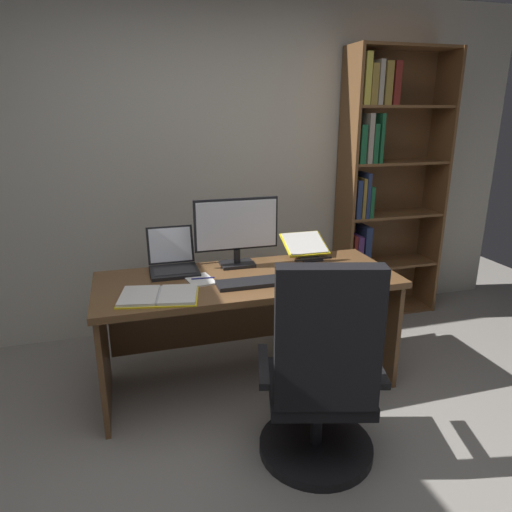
{
  "coord_description": "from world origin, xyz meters",
  "views": [
    {
      "loc": [
        -0.73,
        -1.53,
        1.73
      ],
      "look_at": [
        0.01,
        1.02,
        0.89
      ],
      "focal_mm": 32.48,
      "sensor_mm": 36.0,
      "label": 1
    }
  ],
  "objects_px": {
    "laptop": "(173,262)",
    "monitor": "(237,231)",
    "computer_mouse": "(300,277)",
    "keyboard": "(252,283)",
    "reading_stand_with_book": "(306,246)",
    "bookshelf": "(380,182)",
    "pen": "(203,278)",
    "open_binder": "(159,296)",
    "notepad": "(200,280)",
    "desk": "(245,301)",
    "office_chair": "(322,383)"
  },
  "relations": [
    {
      "from": "monitor",
      "to": "laptop",
      "type": "xyz_separation_m",
      "value": [
        -0.42,
        0.01,
        -0.18
      ]
    },
    {
      "from": "keyboard",
      "to": "pen",
      "type": "bearing_deg",
      "value": 150.26
    },
    {
      "from": "computer_mouse",
      "to": "pen",
      "type": "distance_m",
      "value": 0.59
    },
    {
      "from": "laptop",
      "to": "keyboard",
      "type": "distance_m",
      "value": 0.57
    },
    {
      "from": "notepad",
      "to": "pen",
      "type": "height_order",
      "value": "pen"
    },
    {
      "from": "office_chair",
      "to": "keyboard",
      "type": "xyz_separation_m",
      "value": [
        -0.16,
        0.68,
        0.29
      ]
    },
    {
      "from": "bookshelf",
      "to": "reading_stand_with_book",
      "type": "bearing_deg",
      "value": -150.21
    },
    {
      "from": "bookshelf",
      "to": "laptop",
      "type": "height_order",
      "value": "bookshelf"
    },
    {
      "from": "computer_mouse",
      "to": "notepad",
      "type": "distance_m",
      "value": 0.61
    },
    {
      "from": "reading_stand_with_book",
      "to": "pen",
      "type": "height_order",
      "value": "reading_stand_with_book"
    },
    {
      "from": "keyboard",
      "to": "reading_stand_with_book",
      "type": "distance_m",
      "value": 0.69
    },
    {
      "from": "laptop",
      "to": "open_binder",
      "type": "bearing_deg",
      "value": -106.6
    },
    {
      "from": "monitor",
      "to": "notepad",
      "type": "bearing_deg",
      "value": -142.23
    },
    {
      "from": "keyboard",
      "to": "reading_stand_with_book",
      "type": "xyz_separation_m",
      "value": [
        0.52,
        0.45,
        0.06
      ]
    },
    {
      "from": "keyboard",
      "to": "computer_mouse",
      "type": "distance_m",
      "value": 0.3
    },
    {
      "from": "office_chair",
      "to": "pen",
      "type": "xyz_separation_m",
      "value": [
        -0.42,
        0.84,
        0.29
      ]
    },
    {
      "from": "office_chair",
      "to": "laptop",
      "type": "bearing_deg",
      "value": 133.94
    },
    {
      "from": "keyboard",
      "to": "reading_stand_with_book",
      "type": "relative_size",
      "value": 1.4
    },
    {
      "from": "computer_mouse",
      "to": "pen",
      "type": "height_order",
      "value": "computer_mouse"
    },
    {
      "from": "computer_mouse",
      "to": "monitor",
      "type": "bearing_deg",
      "value": 128.66
    },
    {
      "from": "open_binder",
      "to": "pen",
      "type": "distance_m",
      "value": 0.35
    },
    {
      "from": "open_binder",
      "to": "laptop",
      "type": "bearing_deg",
      "value": 84.67
    },
    {
      "from": "desk",
      "to": "reading_stand_with_book",
      "type": "height_order",
      "value": "reading_stand_with_book"
    },
    {
      "from": "desk",
      "to": "office_chair",
      "type": "relative_size",
      "value": 1.68
    },
    {
      "from": "monitor",
      "to": "keyboard",
      "type": "xyz_separation_m",
      "value": [
        0.0,
        -0.38,
        -0.22
      ]
    },
    {
      "from": "reading_stand_with_book",
      "to": "open_binder",
      "type": "xyz_separation_m",
      "value": [
        -1.07,
        -0.5,
        -0.06
      ]
    },
    {
      "from": "laptop",
      "to": "monitor",
      "type": "bearing_deg",
      "value": -1.51
    },
    {
      "from": "monitor",
      "to": "open_binder",
      "type": "xyz_separation_m",
      "value": [
        -0.55,
        -0.43,
        -0.22
      ]
    },
    {
      "from": "bookshelf",
      "to": "pen",
      "type": "relative_size",
      "value": 15.76
    },
    {
      "from": "computer_mouse",
      "to": "desk",
      "type": "bearing_deg",
      "value": 143.28
    },
    {
      "from": "computer_mouse",
      "to": "laptop",
      "type": "bearing_deg",
      "value": 151.77
    },
    {
      "from": "notepad",
      "to": "monitor",
      "type": "bearing_deg",
      "value": 37.77
    },
    {
      "from": "bookshelf",
      "to": "notepad",
      "type": "bearing_deg",
      "value": -154.65
    },
    {
      "from": "keyboard",
      "to": "computer_mouse",
      "type": "bearing_deg",
      "value": 0.0
    },
    {
      "from": "bookshelf",
      "to": "keyboard",
      "type": "height_order",
      "value": "bookshelf"
    },
    {
      "from": "laptop",
      "to": "open_binder",
      "type": "xyz_separation_m",
      "value": [
        -0.13,
        -0.44,
        -0.04
      ]
    },
    {
      "from": "bookshelf",
      "to": "monitor",
      "type": "relative_size",
      "value": 3.96
    },
    {
      "from": "desk",
      "to": "pen",
      "type": "xyz_separation_m",
      "value": [
        -0.28,
        -0.06,
        0.21
      ]
    },
    {
      "from": "keyboard",
      "to": "notepad",
      "type": "height_order",
      "value": "keyboard"
    },
    {
      "from": "notepad",
      "to": "office_chair",
      "type": "bearing_deg",
      "value": -62.05
    },
    {
      "from": "office_chair",
      "to": "reading_stand_with_book",
      "type": "distance_m",
      "value": 1.24
    },
    {
      "from": "office_chair",
      "to": "open_binder",
      "type": "bearing_deg",
      "value": 153.75
    },
    {
      "from": "computer_mouse",
      "to": "open_binder",
      "type": "xyz_separation_m",
      "value": [
        -0.85,
        -0.05,
        -0.01
      ]
    },
    {
      "from": "desk",
      "to": "reading_stand_with_book",
      "type": "xyz_separation_m",
      "value": [
        0.51,
        0.23,
        0.27
      ]
    },
    {
      "from": "laptop",
      "to": "notepad",
      "type": "distance_m",
      "value": 0.27
    },
    {
      "from": "open_binder",
      "to": "pen",
      "type": "xyz_separation_m",
      "value": [
        0.28,
        0.2,
        0.0
      ]
    },
    {
      "from": "monitor",
      "to": "reading_stand_with_book",
      "type": "height_order",
      "value": "monitor"
    },
    {
      "from": "notepad",
      "to": "bookshelf",
      "type": "bearing_deg",
      "value": 25.35
    },
    {
      "from": "bookshelf",
      "to": "pen",
      "type": "height_order",
      "value": "bookshelf"
    },
    {
      "from": "office_chair",
      "to": "open_binder",
      "type": "height_order",
      "value": "office_chair"
    }
  ]
}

